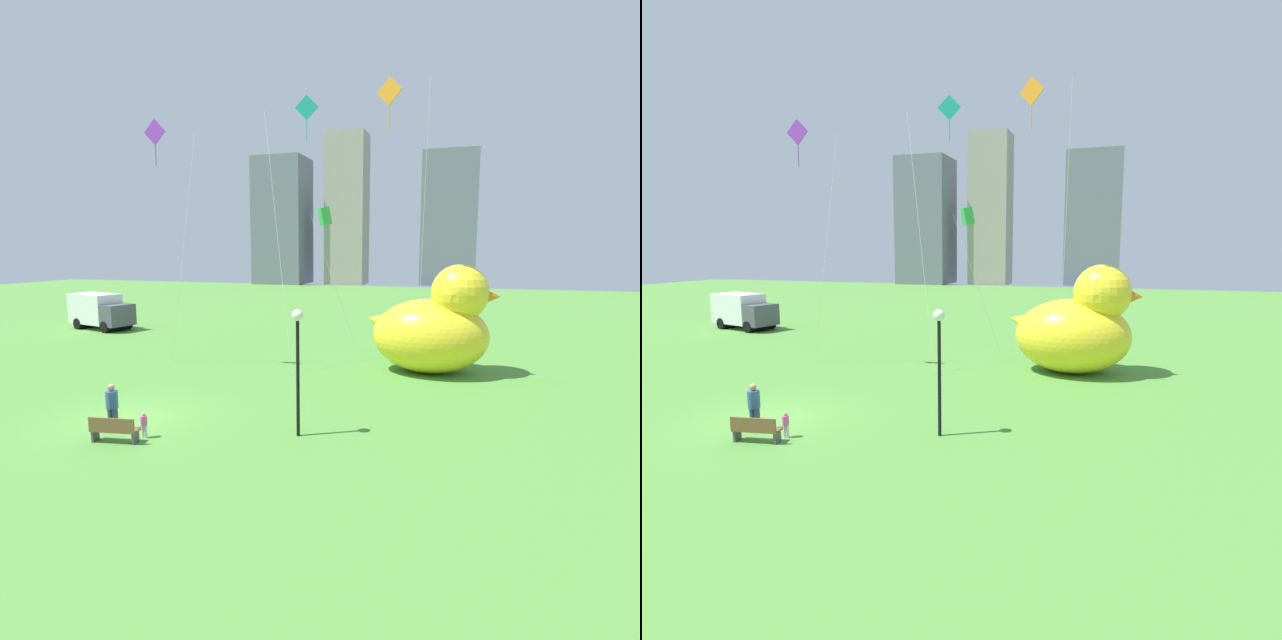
{
  "view_description": "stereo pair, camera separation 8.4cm",
  "coord_description": "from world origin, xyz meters",
  "views": [
    {
      "loc": [
        12.21,
        -15.09,
        6.46
      ],
      "look_at": [
        6.19,
        4.39,
        3.5
      ],
      "focal_mm": 27.55,
      "sensor_mm": 36.0,
      "label": 1
    },
    {
      "loc": [
        12.29,
        -15.06,
        6.46
      ],
      "look_at": [
        6.19,
        4.39,
        3.5
      ],
      "focal_mm": 27.55,
      "sensor_mm": 36.0,
      "label": 2
    }
  ],
  "objects": [
    {
      "name": "lamppost",
      "position": [
        6.65,
        0.33,
        3.23
      ],
      "size": [
        0.41,
        0.41,
        4.45
      ],
      "color": "black",
      "rests_on": "ground"
    },
    {
      "name": "kite_purple",
      "position": [
        -3.45,
        7.4,
        11.75
      ],
      "size": [
        2.64,
        1.89,
        12.98
      ],
      "color": "silver",
      "rests_on": "ground"
    },
    {
      "name": "giant_inflatable_duck",
      "position": [
        10.48,
        10.8,
        2.43
      ],
      "size": [
        6.88,
        4.41,
        5.7
      ],
      "color": "yellow",
      "rests_on": "ground"
    },
    {
      "name": "person_child",
      "position": [
        1.64,
        -1.42,
        0.5
      ],
      "size": [
        0.22,
        0.22,
        0.91
      ],
      "color": "silver",
      "rests_on": "ground"
    },
    {
      "name": "box_truck",
      "position": [
        -16.49,
        17.35,
        1.44
      ],
      "size": [
        6.01,
        3.59,
        2.85
      ],
      "color": "white",
      "rests_on": "ground"
    },
    {
      "name": "city_skyline",
      "position": [
        -8.81,
        74.02,
        12.07
      ],
      "size": [
        39.41,
        12.44,
        26.91
      ],
      "color": "slate",
      "rests_on": "ground"
    },
    {
      "name": "kite_orange",
      "position": [
        8.44,
        8.41,
        12.87
      ],
      "size": [
        2.55,
        3.32,
        14.22
      ],
      "color": "silver",
      "rests_on": "ground"
    },
    {
      "name": "park_bench",
      "position": [
        0.95,
        -2.1,
        0.47
      ],
      "size": [
        1.67,
        0.7,
        0.9
      ],
      "color": "brown",
      "rests_on": "ground"
    },
    {
      "name": "person_adult",
      "position": [
        0.15,
        -1.18,
        0.95
      ],
      "size": [
        0.42,
        0.42,
        1.72
      ],
      "color": "#38476B",
      "rests_on": "ground"
    },
    {
      "name": "ground_plane",
      "position": [
        0.0,
        0.0,
        0.0
      ],
      "size": [
        140.0,
        140.0,
        0.0
      ],
      "primitive_type": "plane",
      "color": "#529139"
    },
    {
      "name": "kite_green",
      "position": [
        3.07,
        15.51,
        8.49
      ],
      "size": [
        2.76,
        2.76,
        9.14
      ],
      "color": "silver",
      "rests_on": "ground"
    },
    {
      "name": "kite_teal",
      "position": [
        3.38,
        10.58,
        13.12
      ],
      "size": [
        3.08,
        2.54,
        14.49
      ],
      "color": "silver",
      "rests_on": "ground"
    }
  ]
}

